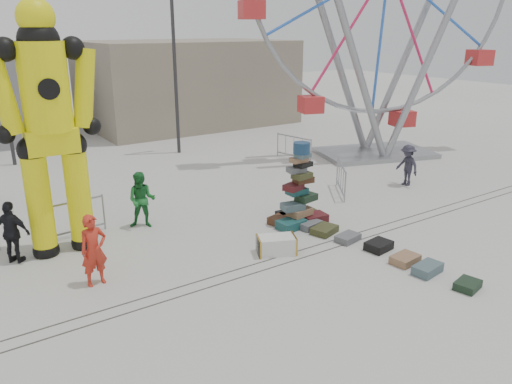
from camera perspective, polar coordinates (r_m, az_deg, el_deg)
ground at (r=12.51m, az=4.89°, el=-9.20°), size 90.00×90.00×0.00m
track_line_near at (r=12.93m, az=3.21°, el=-8.19°), size 40.00×0.04×0.01m
track_line_far at (r=13.22m, az=2.16°, el=-7.55°), size 40.00×0.04×0.01m
building_right at (r=32.01m, az=-7.94°, el=12.30°), size 12.00×8.00×5.00m
lamp_post_right at (r=23.88m, az=-9.10°, el=15.02°), size 1.41×0.25×8.00m
lamp_post_left at (r=23.82m, az=-27.12°, el=13.30°), size 1.41×0.25×8.00m
suitcase_tower at (r=15.29m, az=4.90°, el=-1.05°), size 1.79×1.60×2.55m
crash_test_dummy at (r=13.59m, az=-22.54°, el=7.35°), size 2.63×1.16×6.65m
steamer_trunk at (r=13.40m, az=2.34°, el=-6.07°), size 1.17×0.94×0.48m
row_case_0 at (r=14.84m, az=7.83°, el=-4.31°), size 0.90×0.76×0.20m
row_case_1 at (r=14.43m, az=10.45°, el=-5.16°), size 0.79×0.59×0.19m
row_case_2 at (r=14.05m, az=13.85°, el=-5.97°), size 0.78×0.63×0.24m
row_case_3 at (r=13.48m, az=16.67°, el=-7.37°), size 0.79×0.60×0.21m
row_case_4 at (r=13.11m, az=19.01°, el=-8.30°), size 0.85×0.57×0.24m
row_case_5 at (r=12.73m, az=23.03°, el=-9.75°), size 0.71×0.59×0.19m
barricade_dummy_c at (r=15.20m, az=-20.48°, el=-2.97°), size 2.00×0.27×1.10m
barricade_wheel_front at (r=18.31m, az=9.69°, el=1.49°), size 1.23×1.69×1.10m
barricade_wheel_back at (r=22.84m, az=4.34°, el=5.07°), size 0.47×1.98×1.10m
pedestrian_red at (r=12.20m, az=-18.06°, el=-6.34°), size 0.67×0.48×1.73m
pedestrian_green at (r=15.29m, az=-12.91°, el=-0.90°), size 1.05×1.00×1.72m
pedestrian_black at (r=14.11m, az=-26.11°, el=-4.16°), size 0.98×0.96×1.65m
pedestrian_grey at (r=19.79m, az=16.91°, el=2.95°), size 0.68×1.07×1.57m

